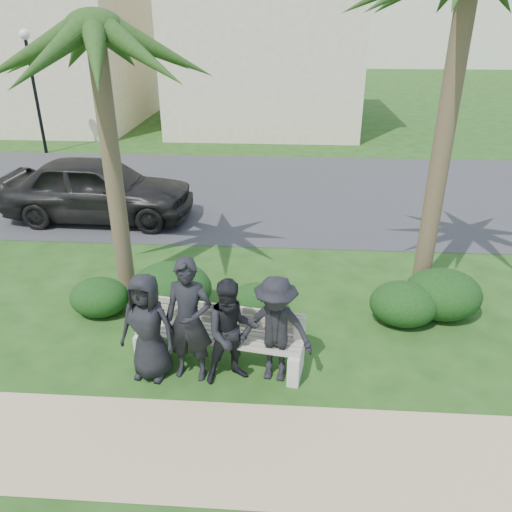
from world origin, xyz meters
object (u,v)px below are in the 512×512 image
(man_b, at_px, (189,320))
(car_a, at_px, (98,189))
(palm_left, at_px, (95,31))
(street_lamp, at_px, (31,70))
(man_c, at_px, (232,332))
(man_d, at_px, (275,330))
(park_bench, at_px, (219,341))
(man_a, at_px, (148,327))

(man_b, distance_m, car_a, 6.85)
(man_b, bearing_deg, palm_left, 131.57)
(street_lamp, bearing_deg, man_c, -55.79)
(street_lamp, distance_m, palm_left, 11.71)
(man_c, height_order, car_a, car_a)
(car_a, bearing_deg, man_d, -140.24)
(park_bench, relative_size, palm_left, 0.47)
(car_a, bearing_deg, park_bench, -144.33)
(man_a, height_order, man_d, same)
(man_b, bearing_deg, street_lamp, 129.71)
(man_d, bearing_deg, park_bench, 169.87)
(man_a, relative_size, car_a, 0.34)
(car_a, bearing_deg, man_a, -152.76)
(park_bench, xyz_separation_m, car_a, (-3.79, 5.62, 0.41))
(man_b, distance_m, man_d, 1.20)
(street_lamp, relative_size, palm_left, 0.79)
(man_d, distance_m, car_a, 7.49)
(man_c, bearing_deg, man_d, -12.41)
(street_lamp, xyz_separation_m, man_c, (8.48, -12.48, -2.15))
(man_c, bearing_deg, car_a, 104.42)
(man_c, bearing_deg, street_lamp, 104.68)
(man_b, relative_size, palm_left, 0.34)
(man_b, bearing_deg, man_c, 3.21)
(park_bench, xyz_separation_m, man_b, (-0.36, -0.31, 0.54))
(palm_left, bearing_deg, man_a, -65.74)
(man_d, height_order, palm_left, palm_left)
(park_bench, bearing_deg, street_lamp, 133.71)
(palm_left, bearing_deg, man_d, -40.86)
(park_bench, height_order, man_d, man_d)
(street_lamp, bearing_deg, park_bench, -55.78)
(man_d, relative_size, car_a, 0.34)
(park_bench, distance_m, man_d, 0.97)
(man_a, distance_m, palm_left, 4.66)
(man_c, height_order, palm_left, palm_left)
(man_b, xyz_separation_m, palm_left, (-1.76, 2.58, 3.56))
(street_lamp, distance_m, car_a, 8.18)
(man_a, xyz_separation_m, palm_left, (-1.17, 2.60, 3.69))
(palm_left, bearing_deg, man_b, -55.74)
(man_a, height_order, man_b, man_b)
(street_lamp, height_order, man_c, street_lamp)
(man_b, relative_size, man_c, 1.17)
(street_lamp, relative_size, park_bench, 1.68)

